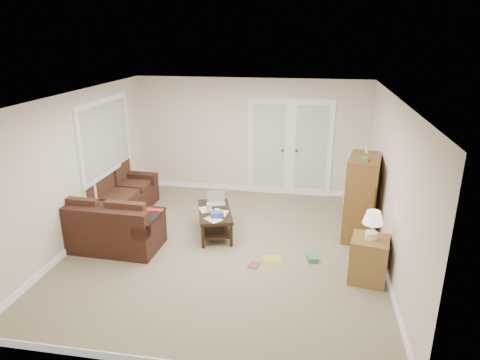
% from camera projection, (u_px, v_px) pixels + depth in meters
% --- Properties ---
extents(floor, '(5.50, 5.50, 0.00)m').
position_uv_depth(floor, '(226.00, 248.00, 7.10)').
color(floor, gray).
rests_on(floor, ground).
extents(ceiling, '(5.00, 5.50, 0.02)m').
position_uv_depth(ceiling, '(224.00, 96.00, 6.29)').
color(ceiling, white).
rests_on(ceiling, wall_back).
extents(wall_left, '(0.02, 5.50, 2.50)m').
position_uv_depth(wall_left, '(78.00, 168.00, 7.09)').
color(wall_left, white).
rests_on(wall_left, floor).
extents(wall_right, '(0.02, 5.50, 2.50)m').
position_uv_depth(wall_right, '(391.00, 186.00, 6.29)').
color(wall_right, white).
rests_on(wall_right, floor).
extents(wall_back, '(5.00, 0.02, 2.50)m').
position_uv_depth(wall_back, '(251.00, 137.00, 9.26)').
color(wall_back, white).
rests_on(wall_back, floor).
extents(wall_front, '(5.00, 0.02, 2.50)m').
position_uv_depth(wall_front, '(168.00, 266.00, 4.13)').
color(wall_front, white).
rests_on(wall_front, floor).
extents(baseboards, '(5.00, 5.50, 0.10)m').
position_uv_depth(baseboards, '(226.00, 245.00, 7.09)').
color(baseboards, silver).
rests_on(baseboards, floor).
extents(french_doors, '(1.80, 0.05, 2.13)m').
position_uv_depth(french_doors, '(290.00, 148.00, 9.16)').
color(french_doors, silver).
rests_on(french_doors, floor).
extents(window_left, '(0.05, 1.92, 1.42)m').
position_uv_depth(window_left, '(106.00, 137.00, 7.92)').
color(window_left, silver).
rests_on(window_left, wall_left).
extents(sectional_sofa, '(1.77, 2.66, 0.80)m').
position_uv_depth(sectional_sofa, '(113.00, 214.00, 7.66)').
color(sectional_sofa, '#3C1F17').
rests_on(sectional_sofa, floor).
extents(coffee_table, '(0.84, 1.21, 0.75)m').
position_uv_depth(coffee_table, '(215.00, 221.00, 7.54)').
color(coffee_table, black).
rests_on(coffee_table, floor).
extents(tv_armoire, '(0.65, 0.98, 1.55)m').
position_uv_depth(tv_armoire, '(361.00, 197.00, 7.29)').
color(tv_armoire, brown).
rests_on(tv_armoire, floor).
extents(side_cabinet, '(0.59, 0.59, 1.07)m').
position_uv_depth(side_cabinet, '(369.00, 256.00, 6.07)').
color(side_cabinet, olive).
rests_on(side_cabinet, floor).
extents(space_heater, '(0.13, 0.12, 0.28)m').
position_uv_depth(space_heater, '(346.00, 198.00, 8.83)').
color(space_heater, silver).
rests_on(space_heater, floor).
extents(floor_magazine, '(0.32, 0.27, 0.01)m').
position_uv_depth(floor_magazine, '(272.00, 258.00, 6.76)').
color(floor_magazine, gold).
rests_on(floor_magazine, floor).
extents(floor_greenbox, '(0.20, 0.23, 0.08)m').
position_uv_depth(floor_greenbox, '(312.00, 258.00, 6.69)').
color(floor_greenbox, '#408D4C').
rests_on(floor_greenbox, floor).
extents(floor_book, '(0.19, 0.23, 0.02)m').
position_uv_depth(floor_book, '(249.00, 264.00, 6.58)').
color(floor_book, brown).
rests_on(floor_book, floor).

